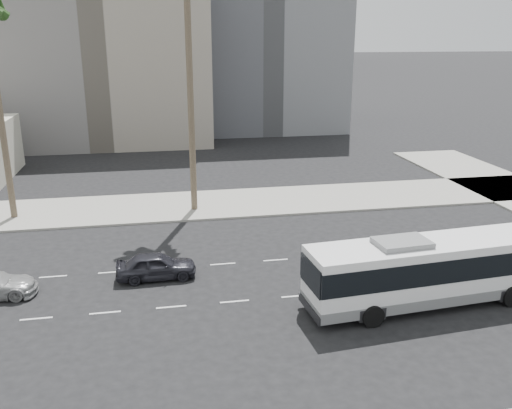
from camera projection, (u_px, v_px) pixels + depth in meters
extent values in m
plane|color=black|center=(296.00, 296.00, 26.44)|extent=(700.00, 700.00, 0.00)
cube|color=gray|center=(244.00, 202.00, 40.95)|extent=(120.00, 7.00, 0.15)
cube|color=slate|center=(102.00, 62.00, 63.84)|extent=(24.00, 18.00, 18.00)
cube|color=#55575D|center=(258.00, 28.00, 72.69)|extent=(20.00, 20.00, 26.00)
cube|color=beige|center=(158.00, 12.00, 253.92)|extent=(42.00, 42.00, 44.00)
cube|color=white|center=(429.00, 268.00, 25.23)|extent=(11.84, 3.53, 2.62)
cube|color=black|center=(429.00, 261.00, 25.12)|extent=(11.91, 3.59, 1.11)
cube|color=slate|center=(426.00, 291.00, 25.57)|extent=(11.87, 3.57, 0.50)
cube|color=slate|center=(401.00, 242.00, 24.54)|extent=(2.54, 1.81, 0.30)
cylinder|color=black|center=(482.00, 276.00, 27.48)|extent=(1.01, 0.30, 1.01)
cylinder|color=black|center=(368.00, 313.00, 23.82)|extent=(1.01, 0.30, 1.01)
cylinder|color=black|center=(348.00, 288.00, 26.23)|extent=(1.01, 0.30, 1.01)
imported|color=#24242B|center=(156.00, 266.00, 28.22)|extent=(1.72, 4.13, 1.40)
cylinder|color=brown|center=(190.00, 84.00, 36.55)|extent=(0.50, 0.50, 18.02)
cylinder|color=brown|center=(1.00, 121.00, 35.52)|extent=(0.43, 0.43, 13.56)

